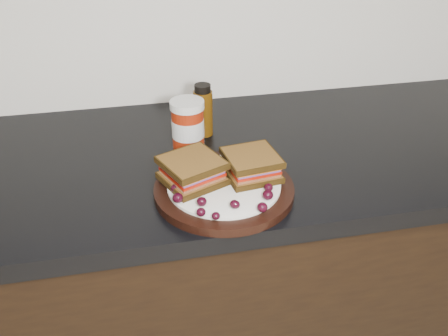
# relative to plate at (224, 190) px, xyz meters

# --- Properties ---
(base_cabinets) EXTENTS (3.96, 0.58, 0.86)m
(base_cabinets) POSITION_rel_plate_xyz_m (0.10, 0.17, -0.48)
(base_cabinets) COLOR black
(base_cabinets) RESTS_ON ground_plane
(countertop) EXTENTS (3.98, 0.60, 0.04)m
(countertop) POSITION_rel_plate_xyz_m (0.10, 0.17, -0.03)
(countertop) COLOR black
(countertop) RESTS_ON base_cabinets
(plate) EXTENTS (0.28, 0.28, 0.02)m
(plate) POSITION_rel_plate_xyz_m (0.00, 0.00, 0.00)
(plate) COLOR black
(plate) RESTS_ON countertop
(sandwich_left) EXTENTS (0.14, 0.14, 0.05)m
(sandwich_left) POSITION_rel_plate_xyz_m (-0.06, 0.02, 0.04)
(sandwich_left) COLOR brown
(sandwich_left) RESTS_ON plate
(sandwich_right) EXTENTS (0.12, 0.12, 0.05)m
(sandwich_right) POSITION_rel_plate_xyz_m (0.06, 0.02, 0.04)
(sandwich_right) COLOR brown
(sandwich_right) RESTS_ON plate
(grape_0) EXTENTS (0.02, 0.02, 0.02)m
(grape_0) POSITION_rel_plate_xyz_m (-0.10, -0.04, 0.02)
(grape_0) COLOR black
(grape_0) RESTS_ON plate
(grape_1) EXTENTS (0.02, 0.02, 0.02)m
(grape_1) POSITION_rel_plate_xyz_m (-0.06, -0.06, 0.02)
(grape_1) COLOR black
(grape_1) RESTS_ON plate
(grape_2) EXTENTS (0.02, 0.02, 0.02)m
(grape_2) POSITION_rel_plate_xyz_m (-0.06, -0.10, 0.02)
(grape_2) COLOR black
(grape_2) RESTS_ON plate
(grape_3) EXTENTS (0.02, 0.02, 0.01)m
(grape_3) POSITION_rel_plate_xyz_m (-0.04, -0.11, 0.02)
(grape_3) COLOR black
(grape_3) RESTS_ON plate
(grape_4) EXTENTS (0.02, 0.02, 0.02)m
(grape_4) POSITION_rel_plate_xyz_m (0.00, -0.08, 0.02)
(grape_4) COLOR black
(grape_4) RESTS_ON plate
(grape_5) EXTENTS (0.02, 0.02, 0.02)m
(grape_5) POSITION_rel_plate_xyz_m (0.00, -0.08, 0.02)
(grape_5) COLOR black
(grape_5) RESTS_ON plate
(grape_6) EXTENTS (0.02, 0.02, 0.02)m
(grape_6) POSITION_rel_plate_xyz_m (0.05, -0.10, 0.02)
(grape_6) COLOR black
(grape_6) RESTS_ON plate
(grape_7) EXTENTS (0.02, 0.02, 0.02)m
(grape_7) POSITION_rel_plate_xyz_m (0.07, -0.07, 0.02)
(grape_7) COLOR black
(grape_7) RESTS_ON plate
(grape_8) EXTENTS (0.02, 0.02, 0.02)m
(grape_8) POSITION_rel_plate_xyz_m (0.08, -0.04, 0.02)
(grape_8) COLOR black
(grape_8) RESTS_ON plate
(grape_9) EXTENTS (0.02, 0.02, 0.02)m
(grape_9) POSITION_rel_plate_xyz_m (0.05, -0.02, 0.02)
(grape_9) COLOR black
(grape_9) RESTS_ON plate
(grape_10) EXTENTS (0.02, 0.02, 0.02)m
(grape_10) POSITION_rel_plate_xyz_m (0.07, 0.02, 0.02)
(grape_10) COLOR black
(grape_10) RESTS_ON plate
(grape_11) EXTENTS (0.02, 0.02, 0.02)m
(grape_11) POSITION_rel_plate_xyz_m (0.06, 0.03, 0.02)
(grape_11) COLOR black
(grape_11) RESTS_ON plate
(grape_12) EXTENTS (0.02, 0.02, 0.02)m
(grape_12) POSITION_rel_plate_xyz_m (0.04, 0.04, 0.02)
(grape_12) COLOR black
(grape_12) RESTS_ON plate
(grape_13) EXTENTS (0.02, 0.02, 0.02)m
(grape_13) POSITION_rel_plate_xyz_m (-0.08, 0.05, 0.02)
(grape_13) COLOR black
(grape_13) RESTS_ON plate
(grape_14) EXTENTS (0.02, 0.02, 0.01)m
(grape_14) POSITION_rel_plate_xyz_m (-0.09, 0.02, 0.02)
(grape_14) COLOR black
(grape_14) RESTS_ON plate
(grape_15) EXTENTS (0.02, 0.02, 0.02)m
(grape_15) POSITION_rel_plate_xyz_m (-0.06, -0.01, 0.03)
(grape_15) COLOR black
(grape_15) RESTS_ON plate
(grape_16) EXTENTS (0.02, 0.02, 0.02)m
(grape_16) POSITION_rel_plate_xyz_m (-0.06, 0.04, 0.02)
(grape_16) COLOR black
(grape_16) RESTS_ON plate
(grape_17) EXTENTS (0.02, 0.02, 0.02)m
(grape_17) POSITION_rel_plate_xyz_m (-0.06, 0.02, 0.02)
(grape_17) COLOR black
(grape_17) RESTS_ON plate
(grape_18) EXTENTS (0.02, 0.02, 0.02)m
(grape_18) POSITION_rel_plate_xyz_m (-0.10, -0.01, 0.02)
(grape_18) COLOR black
(grape_18) RESTS_ON plate
(condiment_jar) EXTENTS (0.08, 0.08, 0.11)m
(condiment_jar) POSITION_rel_plate_xyz_m (-0.04, 0.21, 0.05)
(condiment_jar) COLOR maroon
(condiment_jar) RESTS_ON countertop
(oil_bottle) EXTENTS (0.05, 0.05, 0.13)m
(oil_bottle) POSITION_rel_plate_xyz_m (0.00, 0.26, 0.05)
(oil_bottle) COLOR #4F2E07
(oil_bottle) RESTS_ON countertop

